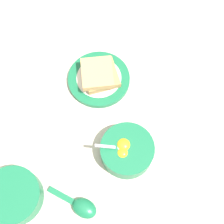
{
  "coord_description": "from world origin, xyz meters",
  "views": [
    {
      "loc": [
        0.13,
        -0.12,
        0.81
      ],
      "look_at": [
        -0.11,
        0.11,
        0.02
      ],
      "focal_mm": 50.0,
      "sensor_mm": 36.0,
      "label": 1
    }
  ],
  "objects_px": {
    "toast_plate": "(99,79)",
    "congee_bowl": "(13,196)",
    "egg_bowl": "(127,150)",
    "toast_sandwich": "(99,74)",
    "soup_spoon": "(81,206)"
  },
  "relations": [
    {
      "from": "toast_plate",
      "to": "congee_bowl",
      "type": "xyz_separation_m",
      "value": [
        0.09,
        -0.38,
        0.02
      ]
    },
    {
      "from": "egg_bowl",
      "to": "congee_bowl",
      "type": "height_order",
      "value": "egg_bowl"
    },
    {
      "from": "egg_bowl",
      "to": "congee_bowl",
      "type": "xyz_separation_m",
      "value": [
        -0.12,
        -0.28,
        -0.0
      ]
    },
    {
      "from": "toast_sandwich",
      "to": "soup_spoon",
      "type": "distance_m",
      "value": 0.36
    },
    {
      "from": "congee_bowl",
      "to": "soup_spoon",
      "type": "bearing_deg",
      "value": 36.6
    },
    {
      "from": "toast_sandwich",
      "to": "congee_bowl",
      "type": "distance_m",
      "value": 0.39
    },
    {
      "from": "toast_plate",
      "to": "soup_spoon",
      "type": "relative_size",
      "value": 1.31
    },
    {
      "from": "soup_spoon",
      "to": "egg_bowl",
      "type": "bearing_deg",
      "value": 94.87
    },
    {
      "from": "soup_spoon",
      "to": "congee_bowl",
      "type": "xyz_separation_m",
      "value": [
        -0.13,
        -0.1,
        0.02
      ]
    },
    {
      "from": "congee_bowl",
      "to": "toast_sandwich",
      "type": "bearing_deg",
      "value": 103.13
    },
    {
      "from": "toast_plate",
      "to": "soup_spoon",
      "type": "height_order",
      "value": "soup_spoon"
    },
    {
      "from": "toast_sandwich",
      "to": "congee_bowl",
      "type": "height_order",
      "value": "toast_sandwich"
    },
    {
      "from": "toast_sandwich",
      "to": "congee_bowl",
      "type": "relative_size",
      "value": 0.98
    },
    {
      "from": "egg_bowl",
      "to": "toast_plate",
      "type": "relative_size",
      "value": 0.77
    },
    {
      "from": "toast_plate",
      "to": "soup_spoon",
      "type": "xyz_separation_m",
      "value": [
        0.23,
        -0.28,
        0.01
      ]
    }
  ]
}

